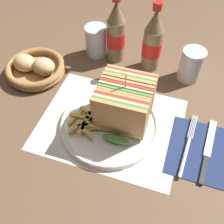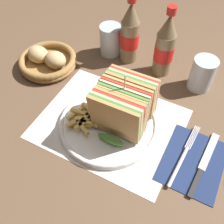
# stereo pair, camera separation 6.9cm
# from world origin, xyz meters

# --- Properties ---
(ground_plane) EXTENTS (4.00, 4.00, 0.00)m
(ground_plane) POSITION_xyz_m (0.00, 0.00, 0.00)
(ground_plane) COLOR brown
(placemat) EXTENTS (0.38, 0.30, 0.00)m
(placemat) POSITION_xyz_m (0.02, 0.01, 0.00)
(placemat) COLOR silver
(placemat) RESTS_ON ground_plane
(plate_main) EXTENTS (0.26, 0.26, 0.02)m
(plate_main) POSITION_xyz_m (0.03, -0.00, 0.01)
(plate_main) COLOR white
(plate_main) RESTS_ON ground_plane
(club_sandwich) EXTENTS (0.13, 0.16, 0.17)m
(club_sandwich) POSITION_xyz_m (0.06, 0.02, 0.08)
(club_sandwich) COLOR tan
(club_sandwich) RESTS_ON plate_main
(fries_pile) EXTENTS (0.09, 0.10, 0.02)m
(fries_pile) POSITION_xyz_m (-0.03, -0.03, 0.03)
(fries_pile) COLOR #E0B756
(fries_pile) RESTS_ON plate_main
(napkin) EXTENTS (0.14, 0.18, 0.00)m
(napkin) POSITION_xyz_m (0.26, 0.00, 0.00)
(napkin) COLOR navy
(napkin) RESTS_ON ground_plane
(fork) EXTENTS (0.02, 0.20, 0.01)m
(fork) POSITION_xyz_m (0.23, -0.01, 0.01)
(fork) COLOR silver
(fork) RESTS_ON napkin
(knife) EXTENTS (0.03, 0.20, 0.00)m
(knife) POSITION_xyz_m (0.28, 0.00, 0.01)
(knife) COLOR black
(knife) RESTS_ON napkin
(coke_bottle_near) EXTENTS (0.06, 0.06, 0.22)m
(coke_bottle_near) POSITION_xyz_m (-0.05, 0.28, 0.10)
(coke_bottle_near) COLOR #7A6647
(coke_bottle_near) RESTS_ON ground_plane
(coke_bottle_far) EXTENTS (0.06, 0.06, 0.22)m
(coke_bottle_far) POSITION_xyz_m (0.07, 0.27, 0.10)
(coke_bottle_far) COLOR #7A6647
(coke_bottle_far) RESTS_ON ground_plane
(glass_near) EXTENTS (0.07, 0.07, 0.10)m
(glass_near) POSITION_xyz_m (0.20, 0.26, 0.04)
(glass_near) COLOR silver
(glass_near) RESTS_ON ground_plane
(glass_far) EXTENTS (0.07, 0.07, 0.10)m
(glass_far) POSITION_xyz_m (-0.12, 0.28, 0.04)
(glass_far) COLOR silver
(glass_far) RESTS_ON ground_plane
(bread_basket) EXTENTS (0.18, 0.18, 0.06)m
(bread_basket) POSITION_xyz_m (-0.26, 0.13, 0.02)
(bread_basket) COLOR olive
(bread_basket) RESTS_ON ground_plane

